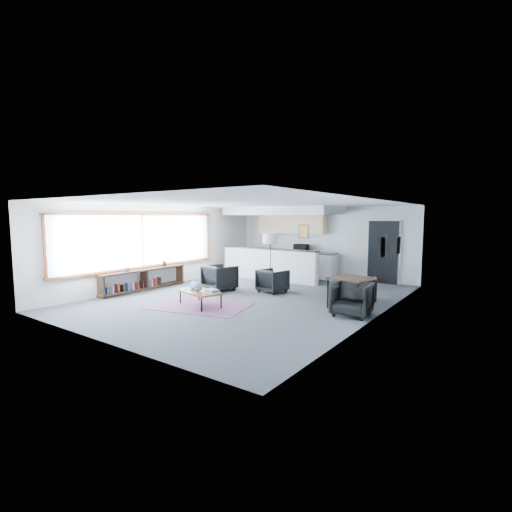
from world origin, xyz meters
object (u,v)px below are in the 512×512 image
Objects in this scene: laptop at (193,287)px; dining_table at (351,280)px; armchair_right at (273,280)px; microwave at (301,247)px; dining_chair_near at (352,300)px; coffee_table at (200,292)px; ceramic_pot at (198,286)px; book_stack at (212,291)px; armchair_left at (220,276)px; floor_lamp at (270,240)px; dining_chair_far at (362,290)px.

laptop is 0.32× the size of dining_table.
armchair_right is 3.35m from microwave.
armchair_right is 1.07× the size of dining_chair_near.
coffee_table is 1.29× the size of dining_table.
ceramic_pot is 0.65× the size of book_stack.
armchair_right is at bearing -141.98° from armchair_left.
laptop is 2.59m from armchair_right.
ceramic_pot is 0.46m from book_stack.
floor_lamp reaches higher than dining_table.
microwave is (0.69, 3.86, 0.68)m from armchair_left.
dining_chair_far reaches higher than book_stack.
ceramic_pot is 3.38m from floor_lamp.
dining_chair_far reaches higher than coffee_table.
laptop is at bearing 80.97° from armchair_right.
armchair_left reaches higher than armchair_right.
armchair_right is (0.86, 2.45, -0.07)m from laptop.
floor_lamp is (0.93, 1.38, 1.06)m from armchair_left.
armchair_left is 1.66× the size of microwave.
dining_table is (2.73, 2.01, 0.26)m from book_stack.
armchair_left is at bearing -177.51° from dining_table.
floor_lamp is 2.43× the size of dining_chair_near.
floor_lamp reaches higher than book_stack.
armchair_right is (0.13, 2.52, -0.05)m from book_stack.
dining_chair_near is (3.47, 1.35, -0.15)m from ceramic_pot.
armchair_left is at bearing -7.12° from dining_chair_far.
armchair_left is at bearing 117.87° from laptop.
dining_chair_near is at bearing 27.21° from laptop.
laptop is 0.19× the size of floor_lamp.
armchair_right is at bearing 152.77° from dining_chair_near.
dining_chair_near is (3.43, 1.33, -0.00)m from coffee_table.
floor_lamp is 3.36m from dining_chair_far.
armchair_right is at bearing 168.88° from dining_table.
armchair_left reaches higher than dining_table.
coffee_table is 3.74m from dining_table.
microwave is at bearing 108.82° from coffee_table.
dining_chair_near is at bearing -56.13° from microwave.
coffee_table is 0.34m from laptop.
floor_lamp is at bearing -27.99° from dining_chair_far.
laptop is 0.46× the size of dining_chair_near.
floor_lamp is at bearing 92.83° from laptop.
ceramic_pot reaches higher than book_stack.
armchair_left is (-0.90, 1.85, -0.07)m from ceramic_pot.
laptop is at bearing -150.83° from dining_table.
ceramic_pot is 0.14× the size of floor_lamp.
armchair_left reaches higher than dining_chair_far.
book_stack is 2.52m from armchair_right.
floor_lamp is 2.72× the size of dining_chair_far.
dining_table reaches higher than dining_chair_near.
dining_table is (3.14, -1.21, -0.80)m from floor_lamp.
laptop is 0.64× the size of microwave.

